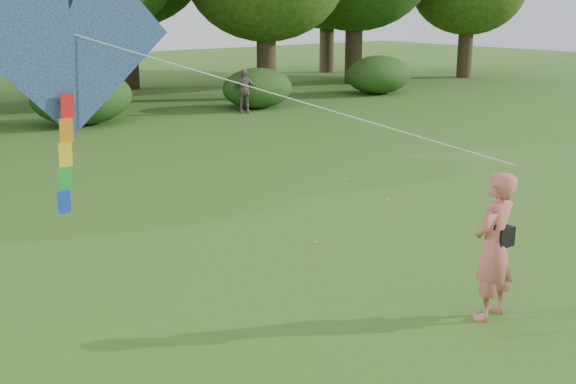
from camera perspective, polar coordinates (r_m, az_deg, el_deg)
ground at (r=9.67m, az=10.30°, el=-10.48°), size 100.00×100.00×0.00m
man_kite_flyer at (r=9.83m, az=15.95°, el=-4.15°), size 0.79×0.58×1.99m
bystander_right at (r=27.42m, az=-3.51°, el=7.97°), size 1.04×0.85×1.65m
crossbody_bag at (r=9.86m, az=16.54°, el=-3.33°), size 0.43×0.20×0.75m
flying_kite at (r=8.03m, az=-16.62°, el=11.52°), size 6.03×2.42×3.04m
fallen_leaves at (r=13.03m, az=-3.57°, el=-3.48°), size 10.49×14.31×0.01m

